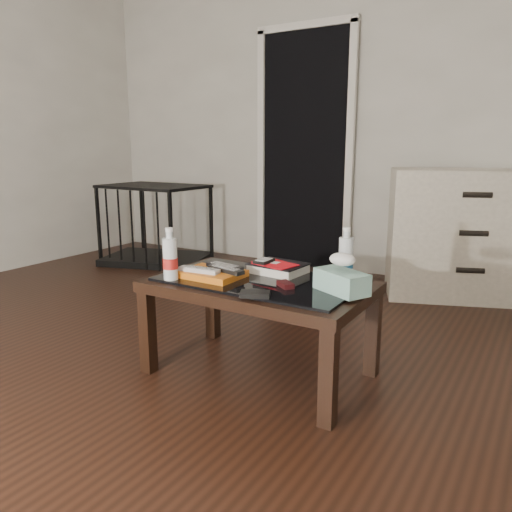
{
  "coord_description": "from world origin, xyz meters",
  "views": [
    {
      "loc": [
        1.52,
        -1.51,
        1.06
      ],
      "look_at": [
        0.33,
        0.45,
        0.55
      ],
      "focal_mm": 35.0,
      "sensor_mm": 36.0,
      "label": 1
    }
  ],
  "objects": [
    {
      "name": "tissue_box",
      "position": [
        0.79,
        0.38,
        0.51
      ],
      "size": [
        0.26,
        0.21,
        0.09
      ],
      "primitive_type": "cube",
      "rotation": [
        0.0,
        0.0,
        -0.47
      ],
      "color": "#227D6D",
      "rests_on": "coffee_table"
    },
    {
      "name": "flip_phone",
      "position": [
        0.56,
        0.33,
        0.47
      ],
      "size": [
        0.1,
        0.09,
        0.02
      ],
      "primitive_type": "cube",
      "rotation": [
        0.0,
        0.0,
        -0.66
      ],
      "color": "black",
      "rests_on": "coffee_table"
    },
    {
      "name": "remote_black_back",
      "position": [
        0.21,
        0.37,
        0.5
      ],
      "size": [
        0.21,
        0.08,
        0.02
      ],
      "primitive_type": "cube",
      "rotation": [
        0.0,
        0.0,
        -0.17
      ],
      "color": "black",
      "rests_on": "magazines"
    },
    {
      "name": "magazines",
      "position": [
        0.18,
        0.3,
        0.48
      ],
      "size": [
        0.28,
        0.21,
        0.03
      ],
      "primitive_type": "cube",
      "rotation": [
        0.0,
        0.0,
        -0.02
      ],
      "color": "#D16413",
      "rests_on": "coffee_table"
    },
    {
      "name": "pet_crate",
      "position": [
        -1.61,
        1.87,
        0.23
      ],
      "size": [
        1.04,
        0.84,
        0.71
      ],
      "rotation": [
        0.0,
        0.0,
        0.31
      ],
      "color": "black",
      "rests_on": "ground"
    },
    {
      "name": "water_bottle_right",
      "position": [
        0.72,
        0.6,
        0.58
      ],
      "size": [
        0.07,
        0.07,
        0.24
      ],
      "primitive_type": "cylinder",
      "rotation": [
        0.0,
        0.0,
        -0.09
      ],
      "color": "silver",
      "rests_on": "coffee_table"
    },
    {
      "name": "remote_black_front",
      "position": [
        0.25,
        0.32,
        0.5
      ],
      "size": [
        0.21,
        0.09,
        0.02
      ],
      "primitive_type": "cube",
      "rotation": [
        0.0,
        0.0,
        -0.22
      ],
      "color": "black",
      "rests_on": "magazines"
    },
    {
      "name": "textbook",
      "position": [
        0.41,
        0.53,
        0.48
      ],
      "size": [
        0.27,
        0.22,
        0.05
      ],
      "primitive_type": "cube",
      "rotation": [
        0.0,
        0.0,
        -0.09
      ],
      "color": "black",
      "rests_on": "coffee_table"
    },
    {
      "name": "water_bottle_left",
      "position": [
        0.05,
        0.17,
        0.58
      ],
      "size": [
        0.07,
        0.07,
        0.24
      ],
      "primitive_type": "cylinder",
      "rotation": [
        0.0,
        0.0,
        -0.14
      ],
      "color": "silver",
      "rests_on": "coffee_table"
    },
    {
      "name": "doorway",
      "position": [
        -0.4,
        2.47,
        1.02
      ],
      "size": [
        0.9,
        0.08,
        2.07
      ],
      "color": "black",
      "rests_on": "ground"
    },
    {
      "name": "wallet",
      "position": [
        0.52,
        0.14,
        0.47
      ],
      "size": [
        0.14,
        0.11,
        0.02
      ],
      "primitive_type": "cube",
      "rotation": [
        0.0,
        0.0,
        0.44
      ],
      "color": "black",
      "rests_on": "coffee_table"
    },
    {
      "name": "coffee_table",
      "position": [
        0.39,
        0.38,
        0.4
      ],
      "size": [
        1.0,
        0.6,
        0.46
      ],
      "color": "black",
      "rests_on": "ground"
    },
    {
      "name": "dvd_mailers",
      "position": [
        0.4,
        0.51,
        0.51
      ],
      "size": [
        0.23,
        0.2,
        0.01
      ],
      "primitive_type": "cube",
      "rotation": [
        0.0,
        0.0,
        -0.37
      ],
      "color": "red",
      "rests_on": "textbook"
    },
    {
      "name": "ground",
      "position": [
        0.0,
        0.0,
        0.0
      ],
      "size": [
        5.0,
        5.0,
        0.0
      ],
      "primitive_type": "plane",
      "color": "black",
      "rests_on": "ground"
    },
    {
      "name": "dresser",
      "position": [
        1.07,
        2.23,
        0.45
      ],
      "size": [
        1.3,
        0.89,
        0.9
      ],
      "rotation": [
        0.0,
        0.0,
        0.36
      ],
      "color": "silver",
      "rests_on": "ground"
    },
    {
      "name": "remote_silver",
      "position": [
        0.15,
        0.25,
        0.5
      ],
      "size": [
        0.2,
        0.07,
        0.02
      ],
      "primitive_type": "cube",
      "rotation": [
        0.0,
        0.0,
        0.1
      ],
      "color": "silver",
      "rests_on": "magazines"
    },
    {
      "name": "ipod",
      "position": [
        0.35,
        0.49,
        0.52
      ],
      "size": [
        0.06,
        0.1,
        0.02
      ],
      "primitive_type": "cube",
      "rotation": [
        0.0,
        0.0,
        -0.0
      ],
      "color": "black",
      "rests_on": "dvd_mailers"
    }
  ]
}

